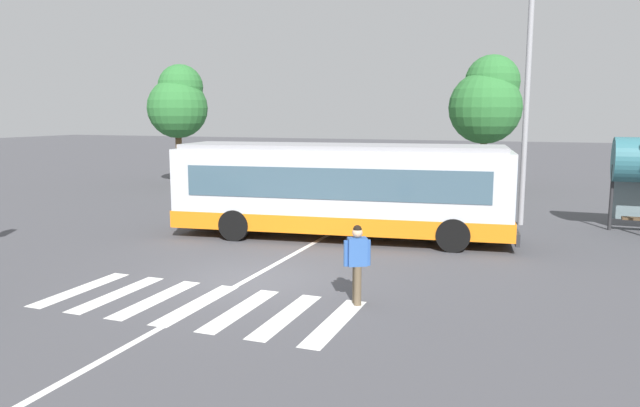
{
  "coord_description": "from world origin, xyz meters",
  "views": [
    {
      "loc": [
        6.54,
        -12.57,
        4.03
      ],
      "look_at": [
        0.16,
        4.3,
        1.3
      ],
      "focal_mm": 33.31,
      "sensor_mm": 36.0,
      "label": 1
    }
  ],
  "objects": [
    {
      "name": "ground_plane",
      "position": [
        0.0,
        0.0,
        0.0
      ],
      "size": [
        160.0,
        160.0,
        0.0
      ],
      "primitive_type": "plane",
      "color": "#47474C"
    },
    {
      "name": "city_transit_bus",
      "position": [
        0.42,
        5.51,
        1.59
      ],
      "size": [
        11.15,
        3.93,
        3.06
      ],
      "color": "black",
      "rests_on": "ground_plane"
    },
    {
      "name": "pedestrian_crossing_street",
      "position": [
        2.95,
        -0.85,
        0.97
      ],
      "size": [
        0.52,
        0.42,
        1.72
      ],
      "color": "brown",
      "rests_on": "ground_plane"
    },
    {
      "name": "parked_car_white",
      "position": [
        -3.6,
        15.55,
        0.77
      ],
      "size": [
        2.01,
        4.57,
        1.35
      ],
      "color": "black",
      "rests_on": "ground_plane"
    },
    {
      "name": "parked_car_black",
      "position": [
        -0.81,
        15.16,
        0.77
      ],
      "size": [
        1.96,
        4.54,
        1.35
      ],
      "color": "black",
      "rests_on": "ground_plane"
    },
    {
      "name": "parked_car_champagne",
      "position": [
        1.91,
        15.09,
        0.77
      ],
      "size": [
        1.99,
        4.56,
        1.35
      ],
      "color": "black",
      "rests_on": "ground_plane"
    },
    {
      "name": "twin_arm_street_lamp",
      "position": [
        5.85,
        10.09,
        5.75
      ],
      "size": [
        4.67,
        0.32,
        9.38
      ],
      "color": "#939399",
      "rests_on": "ground_plane"
    },
    {
      "name": "background_tree_left",
      "position": [
        -12.96,
        16.36,
        4.68
      ],
      "size": [
        3.38,
        3.38,
        6.81
      ],
      "color": "brown",
      "rests_on": "ground_plane"
    },
    {
      "name": "background_tree_right",
      "position": [
        3.54,
        20.61,
        4.75
      ],
      "size": [
        3.86,
        3.86,
        7.16
      ],
      "color": "brown",
      "rests_on": "ground_plane"
    },
    {
      "name": "crosswalk_painted_stripes",
      "position": [
        -0.23,
        -2.09,
        0.0
      ],
      "size": [
        6.69,
        2.86,
        0.01
      ],
      "color": "silver",
      "rests_on": "ground_plane"
    },
    {
      "name": "lane_center_line",
      "position": [
        -0.12,
        2.0,
        0.0
      ],
      "size": [
        0.16,
        24.0,
        0.01
      ],
      "primitive_type": "cube",
      "color": "silver",
      "rests_on": "ground_plane"
    }
  ]
}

